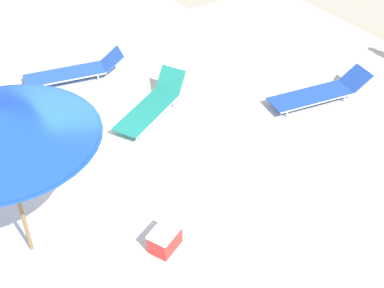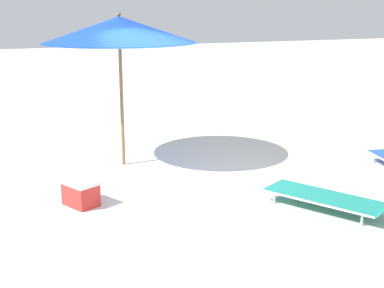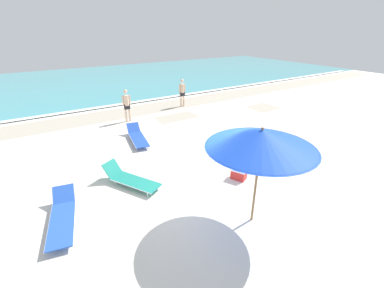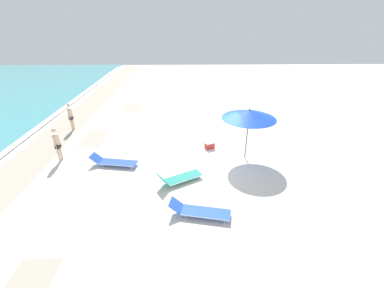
{
  "view_description": "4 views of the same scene",
  "coord_description": "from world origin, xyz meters",
  "px_view_note": "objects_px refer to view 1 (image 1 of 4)",
  "views": [
    {
      "loc": [
        6.7,
        -2.7,
        6.42
      ],
      "look_at": [
        0.88,
        1.07,
        0.95
      ],
      "focal_mm": 50.0,
      "sensor_mm": 36.0,
      "label": 1
    },
    {
      "loc": [
        3.06,
        7.28,
        2.8
      ],
      "look_at": [
        0.53,
        1.03,
        1.04
      ],
      "focal_mm": 50.0,
      "sensor_mm": 36.0,
      "label": 2
    },
    {
      "loc": [
        -3.58,
        -5.55,
        4.77
      ],
      "look_at": [
        0.93,
        1.56,
        0.91
      ],
      "focal_mm": 24.0,
      "sensor_mm": 36.0,
      "label": 3
    },
    {
      "loc": [
        -10.96,
        1.25,
        6.59
      ],
      "look_at": [
        0.38,
        0.98,
        0.98
      ],
      "focal_mm": 24.0,
      "sensor_mm": 36.0,
      "label": 4
    }
  ],
  "objects_px": {
    "cooler_box": "(165,239)",
    "sun_lounger_beside_umbrella": "(152,105)",
    "sun_lounger_under_umbrella": "(320,92)",
    "sun_lounger_near_water_left": "(75,71)"
  },
  "relations": [
    {
      "from": "sun_lounger_under_umbrella",
      "to": "sun_lounger_near_water_left",
      "type": "xyz_separation_m",
      "value": [
        -3.69,
        -4.06,
        0.0
      ]
    },
    {
      "from": "sun_lounger_beside_umbrella",
      "to": "sun_lounger_near_water_left",
      "type": "distance_m",
      "value": 2.31
    },
    {
      "from": "sun_lounger_under_umbrella",
      "to": "sun_lounger_near_water_left",
      "type": "height_order",
      "value": "sun_lounger_under_umbrella"
    },
    {
      "from": "cooler_box",
      "to": "sun_lounger_near_water_left",
      "type": "bearing_deg",
      "value": -124.58
    },
    {
      "from": "sun_lounger_under_umbrella",
      "to": "cooler_box",
      "type": "relative_size",
      "value": 3.9
    },
    {
      "from": "sun_lounger_beside_umbrella",
      "to": "sun_lounger_near_water_left",
      "type": "xyz_separation_m",
      "value": [
        -2.17,
        -0.79,
        -0.01
      ]
    },
    {
      "from": "cooler_box",
      "to": "sun_lounger_beside_umbrella",
      "type": "bearing_deg",
      "value": -142.35
    },
    {
      "from": "sun_lounger_under_umbrella",
      "to": "cooler_box",
      "type": "distance_m",
      "value": 5.19
    },
    {
      "from": "sun_lounger_beside_umbrella",
      "to": "sun_lounger_near_water_left",
      "type": "height_order",
      "value": "sun_lounger_beside_umbrella"
    },
    {
      "from": "cooler_box",
      "to": "sun_lounger_under_umbrella",
      "type": "bearing_deg",
      "value": 173.74
    }
  ]
}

